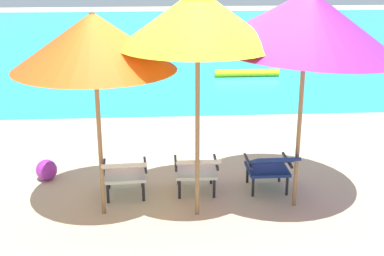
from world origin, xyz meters
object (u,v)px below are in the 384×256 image
lounge_chair_left (125,171)px  lounge_chair_right (270,165)px  beach_umbrella_left (94,41)px  beach_umbrella_right (307,21)px  beach_ball (47,170)px  beach_umbrella_center (198,18)px  lounge_chair_center (197,168)px  swim_buoy (247,73)px

lounge_chair_left → lounge_chair_right: (1.84, 0.05, 0.00)m
lounge_chair_right → beach_umbrella_left: 2.69m
lounge_chair_left → beach_umbrella_right: size_ratio=0.34×
lounge_chair_right → beach_umbrella_right: bearing=-52.2°
beach_umbrella_left → beach_ball: 2.34m
beach_umbrella_center → beach_ball: bearing=150.3°
lounge_chair_left → beach_ball: bearing=147.4°
lounge_chair_center → beach_umbrella_left: 2.05m
swim_buoy → beach_umbrella_right: beach_umbrella_right is taller
beach_umbrella_left → beach_ball: size_ratio=8.82×
beach_umbrella_left → lounge_chair_left: bearing=52.3°
swim_buoy → lounge_chair_center: bearing=-104.9°
lounge_chair_right → beach_umbrella_left: size_ratio=0.34×
swim_buoy → beach_umbrella_center: bearing=-104.2°
swim_buoy → beach_umbrella_left: 7.80m
beach_umbrella_center → beach_umbrella_right: bearing=7.2°
beach_umbrella_center → beach_ball: beach_umbrella_center is taller
lounge_chair_left → beach_umbrella_right: (2.08, -0.27, 1.85)m
lounge_chair_center → beach_umbrella_center: bearing=-93.6°
beach_umbrella_right → swim_buoy: bearing=85.2°
lounge_chair_right → beach_umbrella_center: bearing=-154.2°
beach_umbrella_center → beach_ball: (-1.98, 1.13, -2.17)m
beach_umbrella_left → beach_ball: bearing=130.1°
lounge_chair_center → beach_umbrella_left: bearing=-162.4°
lounge_chair_left → beach_umbrella_center: bearing=-25.8°
lounge_chair_left → beach_umbrella_left: 1.71m
lounge_chair_center → beach_ball: lounge_chair_center is taller
swim_buoy → beach_umbrella_center: size_ratio=0.61×
beach_umbrella_center → beach_umbrella_right: beach_umbrella_right is taller
beach_umbrella_left → beach_umbrella_right: size_ratio=0.96×
lounge_chair_left → lounge_chair_center: 0.90m
beach_ball → beach_umbrella_center: bearing=-29.7°
lounge_chair_left → beach_umbrella_left: size_ratio=0.35×
swim_buoy → beach_ball: 7.03m
beach_ball → beach_umbrella_right: bearing=-17.0°
beach_umbrella_center → beach_umbrella_left: bearing=174.9°
beach_umbrella_center → swim_buoy: bearing=75.8°
swim_buoy → lounge_chair_left: lounge_chair_left is taller
lounge_chair_center → swim_buoy: bearing=75.1°
lounge_chair_left → beach_umbrella_right: bearing=-7.3°
beach_ball → lounge_chair_left: bearing=-32.6°
lounge_chair_left → beach_ball: (-1.11, 0.71, -0.26)m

